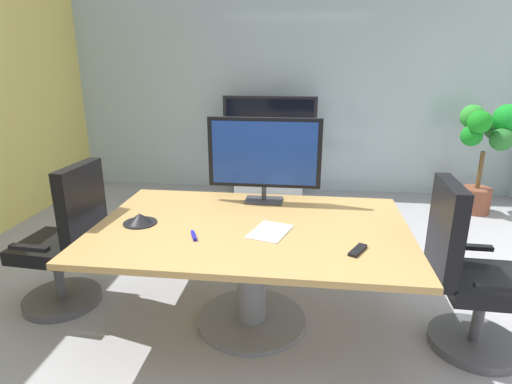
{
  "coord_description": "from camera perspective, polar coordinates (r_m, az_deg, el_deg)",
  "views": [
    {
      "loc": [
        0.23,
        -2.48,
        1.78
      ],
      "look_at": [
        -0.12,
        0.29,
        0.88
      ],
      "focal_mm": 29.49,
      "sensor_mm": 36.0,
      "label": 1
    }
  ],
  "objects": [
    {
      "name": "conference_phone",
      "position": [
        2.88,
        -15.49,
        -3.54
      ],
      "size": [
        0.22,
        0.22,
        0.07
      ],
      "color": "black",
      "rests_on": "conference_table"
    },
    {
      "name": "wall_back_glass_partition",
      "position": [
        5.77,
        4.95,
        13.38
      ],
      "size": [
        5.99,
        0.1,
        2.67
      ],
      "primitive_type": "cube",
      "color": "#9EB2B7",
      "rests_on": "ground"
    },
    {
      "name": "tv_monitor",
      "position": [
        3.11,
        1.14,
        5.01
      ],
      "size": [
        0.84,
        0.18,
        0.64
      ],
      "color": "#333338",
      "rests_on": "conference_table"
    },
    {
      "name": "office_chair_left",
      "position": [
        3.36,
        -24.33,
        -7.06
      ],
      "size": [
        0.61,
        0.59,
        1.09
      ],
      "rotation": [
        0.0,
        0.0,
        -1.64
      ],
      "color": "#4C4C51",
      "rests_on": "ground"
    },
    {
      "name": "conference_table",
      "position": [
        2.82,
        -0.63,
        -7.64
      ],
      "size": [
        2.03,
        1.33,
        0.73
      ],
      "color": "#B2894C",
      "rests_on": "ground"
    },
    {
      "name": "remote_control",
      "position": [
        2.47,
        13.63,
        -7.68
      ],
      "size": [
        0.12,
        0.17,
        0.02
      ],
      "primitive_type": "cube",
      "rotation": [
        0.0,
        0.0,
        -0.49
      ],
      "color": "black",
      "rests_on": "conference_table"
    },
    {
      "name": "paper_notepad",
      "position": [
        2.65,
        1.9,
        -5.39
      ],
      "size": [
        0.29,
        0.35,
        0.01
      ],
      "primitive_type": "cube",
      "rotation": [
        0.0,
        0.0,
        -0.3
      ],
      "color": "white",
      "rests_on": "conference_table"
    },
    {
      "name": "wall_display_unit",
      "position": [
        5.58,
        1.83,
        3.98
      ],
      "size": [
        1.2,
        0.36,
        1.31
      ],
      "color": "#B7BABC",
      "rests_on": "ground"
    },
    {
      "name": "potted_plant",
      "position": [
        5.52,
        28.85,
        5.88
      ],
      "size": [
        0.64,
        0.58,
        1.28
      ],
      "color": "brown",
      "rests_on": "ground"
    },
    {
      "name": "office_chair_right",
      "position": [
        2.95,
        26.79,
        -10.9
      ],
      "size": [
        0.6,
        0.58,
        1.09
      ],
      "rotation": [
        0.0,
        0.0,
        1.54
      ],
      "color": "#4C4C51",
      "rests_on": "ground"
    },
    {
      "name": "ground_plane",
      "position": [
        3.06,
        1.59,
        -17.71
      ],
      "size": [
        7.54,
        7.54,
        0.0
      ],
      "primitive_type": "plane",
      "color": "#99999E"
    },
    {
      "name": "whiteboard_marker",
      "position": [
        2.61,
        -8.45,
        -5.88
      ],
      "size": [
        0.07,
        0.13,
        0.02
      ],
      "primitive_type": "cube",
      "rotation": [
        0.0,
        0.0,
        -1.17
      ],
      "color": "#1919A5",
      "rests_on": "conference_table"
    }
  ]
}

